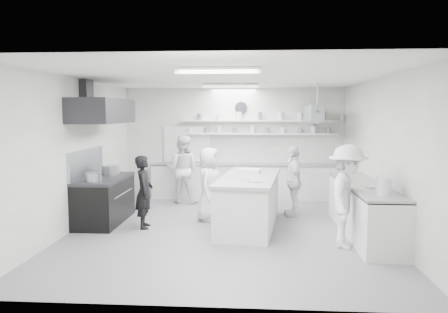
# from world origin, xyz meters

# --- Properties ---
(floor) EXTENTS (6.00, 7.00, 0.02)m
(floor) POSITION_xyz_m (0.00, 0.00, -0.01)
(floor) COLOR gray
(floor) RESTS_ON ground
(ceiling) EXTENTS (6.00, 7.00, 0.02)m
(ceiling) POSITION_xyz_m (0.00, 0.00, 3.01)
(ceiling) COLOR white
(ceiling) RESTS_ON wall_back
(wall_back) EXTENTS (6.00, 0.04, 3.00)m
(wall_back) POSITION_xyz_m (0.00, 3.50, 1.50)
(wall_back) COLOR silver
(wall_back) RESTS_ON floor
(wall_front) EXTENTS (6.00, 0.04, 3.00)m
(wall_front) POSITION_xyz_m (0.00, -3.50, 1.50)
(wall_front) COLOR silver
(wall_front) RESTS_ON floor
(wall_left) EXTENTS (0.04, 7.00, 3.00)m
(wall_left) POSITION_xyz_m (-3.00, 0.00, 1.50)
(wall_left) COLOR silver
(wall_left) RESTS_ON floor
(wall_right) EXTENTS (0.04, 7.00, 3.00)m
(wall_right) POSITION_xyz_m (3.00, 0.00, 1.50)
(wall_right) COLOR silver
(wall_right) RESTS_ON floor
(stove) EXTENTS (0.80, 1.80, 0.90)m
(stove) POSITION_xyz_m (-2.60, 0.40, 0.45)
(stove) COLOR black
(stove) RESTS_ON floor
(exhaust_hood) EXTENTS (0.85, 2.00, 0.50)m
(exhaust_hood) POSITION_xyz_m (-2.60, 0.40, 2.35)
(exhaust_hood) COLOR #29282C
(exhaust_hood) RESTS_ON wall_left
(back_counter) EXTENTS (5.00, 0.60, 0.92)m
(back_counter) POSITION_xyz_m (0.30, 3.20, 0.46)
(back_counter) COLOR silver
(back_counter) RESTS_ON floor
(shelf_lower) EXTENTS (4.20, 0.26, 0.04)m
(shelf_lower) POSITION_xyz_m (0.70, 3.37, 1.75)
(shelf_lower) COLOR silver
(shelf_lower) RESTS_ON wall_back
(shelf_upper) EXTENTS (4.20, 0.26, 0.04)m
(shelf_upper) POSITION_xyz_m (0.70, 3.37, 2.10)
(shelf_upper) COLOR silver
(shelf_upper) RESTS_ON wall_back
(pass_through_window) EXTENTS (1.30, 0.04, 1.00)m
(pass_through_window) POSITION_xyz_m (-1.30, 3.48, 1.45)
(pass_through_window) COLOR black
(pass_through_window) RESTS_ON wall_back
(wall_clock) EXTENTS (0.32, 0.05, 0.32)m
(wall_clock) POSITION_xyz_m (0.20, 3.46, 2.45)
(wall_clock) COLOR white
(wall_clock) RESTS_ON wall_back
(right_counter) EXTENTS (0.74, 3.30, 0.94)m
(right_counter) POSITION_xyz_m (2.65, -0.20, 0.47)
(right_counter) COLOR silver
(right_counter) RESTS_ON floor
(pot_rack) EXTENTS (0.30, 1.60, 0.40)m
(pot_rack) POSITION_xyz_m (2.00, 2.40, 2.30)
(pot_rack) COLOR #9599A2
(pot_rack) RESTS_ON ceiling
(light_fixture_front) EXTENTS (1.30, 0.25, 0.10)m
(light_fixture_front) POSITION_xyz_m (0.00, -1.80, 2.94)
(light_fixture_front) COLOR silver
(light_fixture_front) RESTS_ON ceiling
(light_fixture_rear) EXTENTS (1.30, 0.25, 0.10)m
(light_fixture_rear) POSITION_xyz_m (0.00, 1.80, 2.94)
(light_fixture_rear) COLOR silver
(light_fixture_rear) RESTS_ON ceiling
(prep_island) EXTENTS (1.31, 2.78, 0.99)m
(prep_island) POSITION_xyz_m (0.46, 0.27, 0.49)
(prep_island) COLOR silver
(prep_island) RESTS_ON floor
(stove_pot) EXTENTS (0.37, 0.37, 0.25)m
(stove_pot) POSITION_xyz_m (-2.60, 0.85, 1.03)
(stove_pot) COLOR #9599A2
(stove_pot) RESTS_ON stove
(cook_stove) EXTENTS (0.44, 0.59, 1.47)m
(cook_stove) POSITION_xyz_m (-1.64, -0.00, 0.73)
(cook_stove) COLOR black
(cook_stove) RESTS_ON floor
(cook_back) EXTENTS (0.90, 0.73, 1.74)m
(cook_back) POSITION_xyz_m (-1.28, 2.49, 0.87)
(cook_back) COLOR white
(cook_back) RESTS_ON floor
(cook_island_left) EXTENTS (0.62, 0.84, 1.57)m
(cook_island_left) POSITION_xyz_m (-0.41, 0.70, 0.79)
(cook_island_left) COLOR white
(cook_island_left) RESTS_ON floor
(cook_island_right) EXTENTS (0.44, 0.95, 1.58)m
(cook_island_right) POSITION_xyz_m (1.44, 1.26, 0.79)
(cook_island_right) COLOR white
(cook_island_right) RESTS_ON floor
(cook_right) EXTENTS (1.04, 1.31, 1.78)m
(cook_right) POSITION_xyz_m (2.15, -1.01, 0.89)
(cook_right) COLOR white
(cook_right) RESTS_ON floor
(bowl_island_a) EXTENTS (0.26, 0.26, 0.06)m
(bowl_island_a) POSITION_xyz_m (0.56, -0.49, 1.02)
(bowl_island_a) COLOR #9599A2
(bowl_island_a) RESTS_ON prep_island
(bowl_island_b) EXTENTS (0.22, 0.22, 0.06)m
(bowl_island_b) POSITION_xyz_m (0.66, -0.43, 1.02)
(bowl_island_b) COLOR silver
(bowl_island_b) RESTS_ON prep_island
(bowl_right) EXTENTS (0.33, 0.33, 0.06)m
(bowl_right) POSITION_xyz_m (2.68, -0.64, 0.97)
(bowl_right) COLOR silver
(bowl_right) RESTS_ON right_counter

